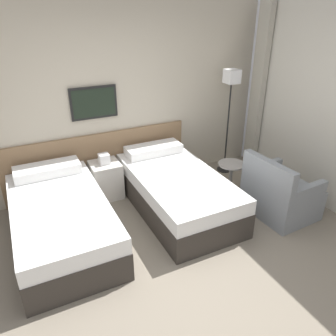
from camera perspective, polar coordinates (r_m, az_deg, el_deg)
name	(u,v)px	position (r m, az deg, el deg)	size (l,w,h in m)	color
ground_plane	(181,271)	(3.62, 2.34, -17.53)	(16.00, 16.00, 0.00)	slate
wall_headboard	(109,102)	(4.75, -10.17, 11.24)	(10.00, 0.10, 2.70)	#B7AD99
bed_near_door	(61,219)	(4.06, -18.12, -8.50)	(1.03, 1.97, 0.66)	#332D28
bed_near_window	(176,190)	(4.43, 1.41, -3.90)	(1.03, 1.97, 0.66)	#332D28
nightstand	(106,179)	(4.79, -10.73, -1.94)	(0.41, 0.41, 0.67)	beige
floor_lamp	(231,92)	(5.21, 10.85, 12.94)	(0.24, 0.24, 1.67)	black
side_table	(231,173)	(4.80, 10.88, -0.91)	(0.38, 0.38, 0.50)	gray
armchair	(279,195)	(4.56, 18.83, -4.53)	(0.76, 0.86, 0.83)	gray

